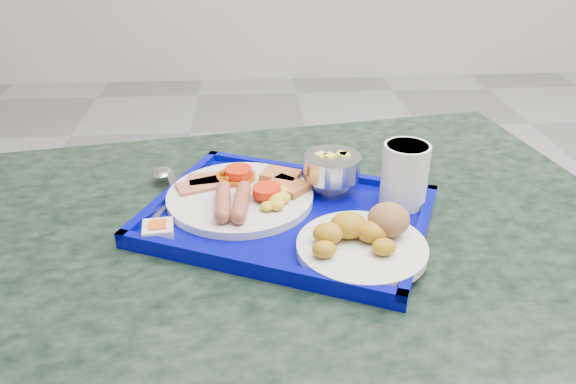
% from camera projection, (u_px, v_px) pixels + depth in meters
% --- Properties ---
extents(table, '(1.33, 0.99, 0.76)m').
position_uv_depth(table, '(262.00, 325.00, 0.97)').
color(table, gray).
rests_on(table, floor).
extents(tray, '(0.52, 0.46, 0.03)m').
position_uv_depth(tray, '(288.00, 217.00, 0.89)').
color(tray, '#03048D').
rests_on(tray, table).
extents(main_plate, '(0.24, 0.24, 0.04)m').
position_uv_depth(main_plate, '(244.00, 194.00, 0.92)').
color(main_plate, silver).
rests_on(main_plate, tray).
extents(bread_plate, '(0.19, 0.19, 0.06)m').
position_uv_depth(bread_plate, '(364.00, 238.00, 0.80)').
color(bread_plate, silver).
rests_on(bread_plate, tray).
extents(fruit_bowl, '(0.10, 0.10, 0.07)m').
position_uv_depth(fruit_bowl, '(332.00, 167.00, 0.94)').
color(fruit_bowl, '#B6B7B9').
rests_on(fruit_bowl, tray).
extents(juice_cup, '(0.07, 0.07, 0.10)m').
position_uv_depth(juice_cup, '(405.00, 173.00, 0.90)').
color(juice_cup, white).
rests_on(juice_cup, tray).
extents(spoon, '(0.07, 0.19, 0.01)m').
position_uv_depth(spoon, '(164.00, 180.00, 0.99)').
color(spoon, '#B6B7B9').
rests_on(spoon, tray).
extents(knife, '(0.06, 0.18, 0.00)m').
position_uv_depth(knife, '(176.00, 191.00, 0.96)').
color(knife, '#B6B7B9').
rests_on(knife, tray).
extents(jam_packet, '(0.05, 0.05, 0.02)m').
position_uv_depth(jam_packet, '(158.00, 229.00, 0.84)').
color(jam_packet, silver).
rests_on(jam_packet, tray).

